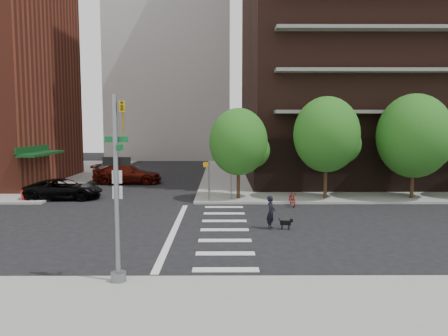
% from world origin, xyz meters
% --- Properties ---
extents(ground, '(120.00, 120.00, 0.00)m').
position_xyz_m(ground, '(0.00, 0.00, 0.00)').
color(ground, black).
rests_on(ground, ground).
extents(sidewalk_ne, '(39.00, 33.00, 0.15)m').
position_xyz_m(sidewalk_ne, '(20.50, 23.50, 0.07)').
color(sidewalk_ne, gray).
rests_on(sidewalk_ne, ground).
extents(crosswalk, '(3.85, 13.00, 0.01)m').
position_xyz_m(crosswalk, '(2.21, -0.00, 0.01)').
color(crosswalk, silver).
rests_on(crosswalk, ground).
extents(tree_a, '(4.00, 4.00, 5.90)m').
position_xyz_m(tree_a, '(4.00, 8.50, 4.04)').
color(tree_a, '#301E11').
rests_on(tree_a, sidewalk_ne).
extents(tree_b, '(4.50, 4.50, 6.65)m').
position_xyz_m(tree_b, '(10.00, 8.50, 4.54)').
color(tree_b, '#301E11').
rests_on(tree_b, sidewalk_ne).
extents(tree_c, '(5.00, 5.00, 6.80)m').
position_xyz_m(tree_c, '(16.00, 8.50, 4.45)').
color(tree_c, '#301E11').
rests_on(tree_c, sidewalk_ne).
extents(traffic_signal, '(0.90, 0.75, 6.00)m').
position_xyz_m(traffic_signal, '(-0.47, -7.49, 2.70)').
color(traffic_signal, slate).
rests_on(traffic_signal, sidewalk_s).
extents(pedestrian_signal, '(2.18, 0.67, 2.60)m').
position_xyz_m(pedestrian_signal, '(2.32, 7.92, 1.85)').
color(pedestrian_signal, slate).
rests_on(pedestrian_signal, sidewalk_ne).
extents(fire_hydrant, '(0.24, 0.24, 0.73)m').
position_xyz_m(fire_hydrant, '(-10.50, 7.80, 0.55)').
color(fire_hydrant, '#A50C0C').
rests_on(fire_hydrant, sidewalk_nw).
extents(parked_car_black, '(2.78, 5.37, 1.45)m').
position_xyz_m(parked_car_black, '(-8.20, 9.00, 0.72)').
color(parked_car_black, black).
rests_on(parked_car_black, ground).
extents(parked_car_maroon, '(2.44, 5.98, 1.74)m').
position_xyz_m(parked_car_maroon, '(-5.50, 17.16, 0.87)').
color(parked_car_maroon, '#480F07').
rests_on(parked_car_maroon, ground).
extents(parked_car_silver, '(1.97, 4.66, 1.50)m').
position_xyz_m(parked_car_silver, '(-7.81, 22.81, 0.75)').
color(parked_car_silver, gray).
rests_on(parked_car_silver, ground).
extents(scooter, '(0.69, 1.80, 0.93)m').
position_xyz_m(scooter, '(7.41, 6.50, 0.47)').
color(scooter, maroon).
rests_on(scooter, ground).
extents(dog_walker, '(0.71, 0.58, 1.67)m').
position_xyz_m(dog_walker, '(5.32, 0.26, 0.83)').
color(dog_walker, black).
rests_on(dog_walker, ground).
extents(dog, '(0.65, 0.29, 0.54)m').
position_xyz_m(dog, '(6.08, 0.10, 0.34)').
color(dog, black).
rests_on(dog, ground).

